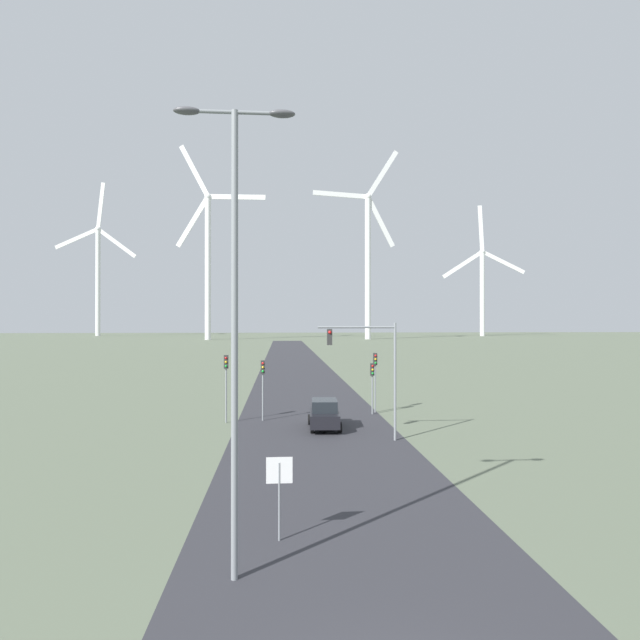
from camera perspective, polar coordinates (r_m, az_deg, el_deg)
road_surface at (r=56.22m, az=-2.30°, el=-7.04°), size 10.00×240.00×0.01m
streetlamp at (r=13.19m, az=-9.73°, el=3.13°), size 3.16×0.32×12.27m
stop_sign_near at (r=16.08m, az=-4.67°, el=-17.98°), size 0.81×0.07×2.56m
traffic_light_post_near_left at (r=34.19m, az=-6.55°, el=-6.44°), size 0.28×0.34×4.07m
traffic_light_post_near_right at (r=36.52m, az=6.00°, el=-6.48°), size 0.28×0.34×3.69m
traffic_light_post_mid_left at (r=33.80m, az=-10.68°, el=-6.02°), size 0.28×0.34×4.49m
traffic_light_post_mid_right at (r=37.22m, az=6.33°, el=-5.60°), size 0.28×0.34×4.39m
traffic_light_mast_overhead at (r=28.25m, az=5.70°, el=-4.28°), size 4.44×0.35×6.65m
car_approaching at (r=31.78m, az=0.48°, el=-10.69°), size 2.03×4.19×1.83m
wind_turbine_far_left at (r=259.91m, az=-24.03°, el=5.26°), size 38.91×3.96×72.88m
wind_turbine_left at (r=192.78m, az=-12.69°, el=7.58°), size 33.84×5.83×73.29m
wind_turbine_center at (r=194.22m, az=5.49°, el=7.68°), size 33.43×3.09×73.29m
wind_turbine_right at (r=249.09m, az=18.05°, el=4.15°), size 38.62×5.07×61.91m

